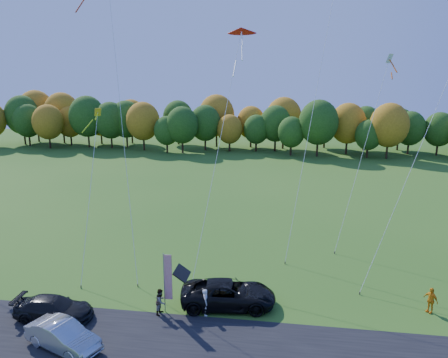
# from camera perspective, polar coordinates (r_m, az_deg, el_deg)

# --- Properties ---
(ground) EXTENTS (160.00, 160.00, 0.00)m
(ground) POSITION_cam_1_polar(r_m,az_deg,el_deg) (28.89, -1.83, -16.53)
(ground) COLOR #295B18
(asphalt_strip) EXTENTS (90.00, 6.00, 0.01)m
(asphalt_strip) POSITION_cam_1_polar(r_m,az_deg,el_deg) (25.59, -3.53, -20.99)
(asphalt_strip) COLOR black
(asphalt_strip) RESTS_ON ground
(tree_line) EXTENTS (116.00, 12.00, 10.00)m
(tree_line) POSITION_cam_1_polar(r_m,az_deg,el_deg) (80.96, 5.12, 3.43)
(tree_line) COLOR #1E4711
(tree_line) RESTS_ON ground
(black_suv) EXTENTS (6.30, 3.45, 1.67)m
(black_suv) POSITION_cam_1_polar(r_m,az_deg,el_deg) (28.75, 0.57, -14.77)
(black_suv) COLOR black
(black_suv) RESTS_ON ground
(silver_sedan) EXTENTS (4.76, 3.09, 1.48)m
(silver_sedan) POSITION_cam_1_polar(r_m,az_deg,el_deg) (26.49, -20.29, -18.67)
(silver_sedan) COLOR #B3B4B8
(silver_sedan) RESTS_ON ground
(dark_truck_a) EXTENTS (4.82, 2.13, 1.37)m
(dark_truck_a) POSITION_cam_1_polar(r_m,az_deg,el_deg) (29.39, -21.34, -15.45)
(dark_truck_a) COLOR black
(dark_truck_a) RESTS_ON ground
(person_tailgate_a) EXTENTS (0.51, 0.69, 1.70)m
(person_tailgate_a) POSITION_cam_1_polar(r_m,az_deg,el_deg) (27.85, -2.40, -15.77)
(person_tailgate_a) COLOR silver
(person_tailgate_a) RESTS_ON ground
(person_tailgate_b) EXTENTS (0.72, 0.87, 1.64)m
(person_tailgate_b) POSITION_cam_1_polar(r_m,az_deg,el_deg) (28.24, -8.26, -15.54)
(person_tailgate_b) COLOR gray
(person_tailgate_b) RESTS_ON ground
(person_east) EXTENTS (0.92, 1.01, 1.66)m
(person_east) POSITION_cam_1_polar(r_m,az_deg,el_deg) (30.88, 25.37, -14.10)
(person_east) COLOR orange
(person_east) RESTS_ON ground
(feather_flag) EXTENTS (0.52, 0.10, 3.94)m
(feather_flag) POSITION_cam_1_polar(r_m,az_deg,el_deg) (27.59, -7.44, -12.54)
(feather_flag) COLOR #999999
(feather_flag) RESTS_ON ground
(kite_delta_blue) EXTENTS (6.35, 10.66, 24.57)m
(kite_delta_blue) POSITION_cam_1_polar(r_m,az_deg,el_deg) (33.95, -13.37, 8.74)
(kite_delta_blue) COLOR #4C3F33
(kite_delta_blue) RESTS_ON ground
(kite_parafoil_orange) EXTENTS (6.75, 12.57, 30.48)m
(kite_parafoil_orange) POSITION_cam_1_polar(r_m,az_deg,el_deg) (37.87, 12.55, 14.17)
(kite_parafoil_orange) COLOR #4C3F33
(kite_parafoil_orange) RESTS_ON ground
(kite_delta_red) EXTENTS (3.47, 11.40, 19.31)m
(kite_delta_red) POSITION_cam_1_polar(r_m,az_deg,el_deg) (33.89, -0.54, 5.00)
(kite_delta_red) COLOR #4C3F33
(kite_delta_red) RESTS_ON ground
(kite_parafoil_rainbow) EXTENTS (8.43, 7.61, 16.83)m
(kite_parafoil_rainbow) POSITION_cam_1_polar(r_m,az_deg,el_deg) (33.07, 23.43, 1.65)
(kite_parafoil_rainbow) COLOR #4C3F33
(kite_parafoil_rainbow) RESTS_ON ground
(kite_diamond_yellow) EXTENTS (1.61, 7.48, 12.14)m
(kite_diamond_yellow) POSITION_cam_1_polar(r_m,az_deg,el_deg) (33.82, -17.10, -1.63)
(kite_diamond_yellow) COLOR #4C3F33
(kite_diamond_yellow) RESTS_ON ground
(kite_diamond_white) EXTENTS (4.77, 5.88, 16.46)m
(kite_diamond_white) POSITION_cam_1_polar(r_m,az_deg,el_deg) (38.15, 17.65, 3.18)
(kite_diamond_white) COLOR #4C3F33
(kite_diamond_white) RESTS_ON ground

